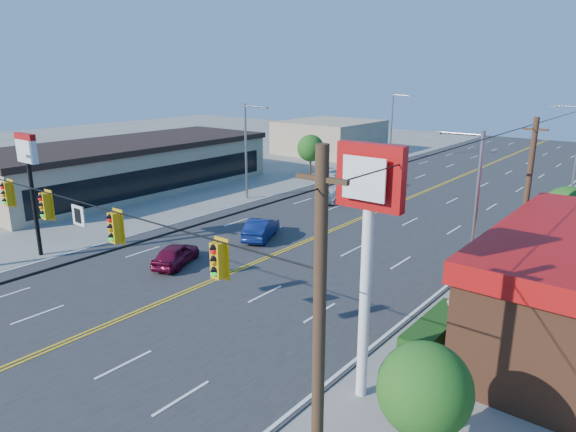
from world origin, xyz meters
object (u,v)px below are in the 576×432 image
Objects in this scene: car_blue at (261,229)px; kfc_pylon at (368,223)px; pizza_hut_sign at (29,169)px; signal_span at (62,224)px; car_magenta at (176,255)px; car_white at (339,194)px; car_silver at (356,176)px.

kfc_pylon is at bearing 118.32° from car_blue.
pizza_hut_sign reaches higher than car_blue.
signal_span reaches higher than car_magenta.
car_blue reaches higher than car_magenta.
car_silver is at bearing -58.88° from car_white.
car_blue is at bearing 117.17° from car_silver.
car_magenta is at bearing 102.30° from car_white.
car_white is 1.01× the size of car_silver.
kfc_pylon is 2.08× the size of car_blue.
car_blue is at bearing 142.72° from kfc_pylon.
pizza_hut_sign is at bearing 27.00° from car_blue.
car_white is (6.91, 21.87, -4.51)m from pizza_hut_sign.
kfc_pylon is 1.85× the size of car_silver.
car_white reaches higher than car_blue.
car_silver is (-7.01, 33.62, -4.25)m from signal_span.
kfc_pylon reaches higher than car_silver.
pizza_hut_sign is 30.22m from car_silver.
kfc_pylon is 2.34× the size of car_magenta.
pizza_hut_sign is 1.89× the size of car_magenta.
signal_span is at bearing 115.91° from car_silver.
car_blue is 0.88× the size of car_white.
signal_span is 11.60m from pizza_hut_sign.
pizza_hut_sign is (-10.88, 4.00, 0.30)m from signal_span.
pizza_hut_sign is at bearing 159.81° from signal_span.
pizza_hut_sign reaches higher than car_magenta.
car_white is at bearing -107.42° from car_blue.
car_magenta is 6.59m from car_blue.
car_silver is (-3.87, 25.77, 0.02)m from car_magenta.
car_magenta is (7.74, 3.85, -4.56)m from pizza_hut_sign.
signal_span is 5.24× the size of car_white.
car_silver is (-3.05, 7.75, -0.04)m from car_white.
pizza_hut_sign reaches higher than car_silver.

